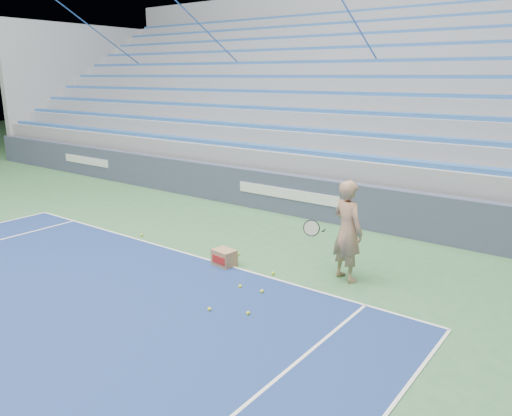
{
  "coord_description": "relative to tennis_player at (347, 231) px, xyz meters",
  "views": [
    {
      "loc": [
        7.2,
        4.74,
        3.71
      ],
      "look_at": [
        1.47,
        12.38,
        1.15
      ],
      "focal_mm": 35.0,
      "sensor_mm": 36.0,
      "label": 1
    }
  ],
  "objects": [
    {
      "name": "sponsor_barrier",
      "position": [
        -3.32,
        3.19,
        -0.4
      ],
      "size": [
        30.0,
        0.32,
        1.1
      ],
      "color": "#3C445C",
      "rests_on": "ground"
    },
    {
      "name": "bleachers",
      "position": [
        -3.32,
        8.91,
        1.41
      ],
      "size": [
        31.0,
        9.15,
        7.3
      ],
      "color": "gray",
      "rests_on": "ground"
    },
    {
      "name": "tennis_player",
      "position": [
        0.0,
        0.0,
        0.0
      ],
      "size": [
        1.01,
        0.95,
        1.89
      ],
      "color": "tan",
      "rests_on": "ground"
    },
    {
      "name": "ball_box",
      "position": [
        -2.26,
        -0.83,
        -0.78
      ],
      "size": [
        0.48,
        0.39,
        0.33
      ],
      "color": "#9C724B",
      "rests_on": "ground"
    },
    {
      "name": "tennis_ball_0",
      "position": [
        -1.19,
        -0.65,
        -0.91
      ],
      "size": [
        0.07,
        0.07,
        0.07
      ],
      "primitive_type": "sphere",
      "color": "#C8E02D",
      "rests_on": "ground"
    },
    {
      "name": "tennis_ball_1",
      "position": [
        -1.15,
        -2.51,
        -0.91
      ],
      "size": [
        0.07,
        0.07,
        0.07
      ],
      "primitive_type": "sphere",
      "color": "#C8E02D",
      "rests_on": "ground"
    },
    {
      "name": "tennis_ball_2",
      "position": [
        -1.32,
        -1.5,
        -0.91
      ],
      "size": [
        0.07,
        0.07,
        0.07
      ],
      "primitive_type": "sphere",
      "color": "#C8E02D",
      "rests_on": "ground"
    },
    {
      "name": "tennis_ball_3",
      "position": [
        -2.4,
        -0.21,
        -0.91
      ],
      "size": [
        0.07,
        0.07,
        0.07
      ],
      "primitive_type": "sphere",
      "color": "#C8E02D",
      "rests_on": "ground"
    },
    {
      "name": "tennis_ball_4",
      "position": [
        -5.04,
        -0.58,
        -0.91
      ],
      "size": [
        0.07,
        0.07,
        0.07
      ],
      "primitive_type": "sphere",
      "color": "#C8E02D",
      "rests_on": "ground"
    },
    {
      "name": "tennis_ball_5",
      "position": [
        -0.56,
        -2.24,
        -0.91
      ],
      "size": [
        0.07,
        0.07,
        0.07
      ],
      "primitive_type": "sphere",
      "color": "#C8E02D",
      "rests_on": "ground"
    },
    {
      "name": "tennis_ball_6",
      "position": [
        -0.88,
        -1.44,
        -0.91
      ],
      "size": [
        0.07,
        0.07,
        0.07
      ],
      "primitive_type": "sphere",
      "color": "#C8E02D",
      "rests_on": "ground"
    }
  ]
}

